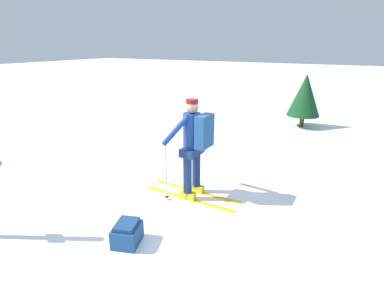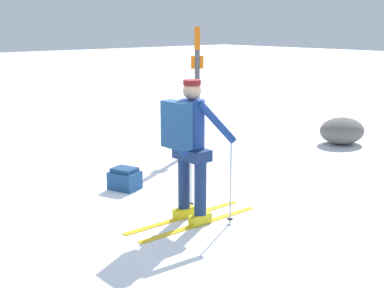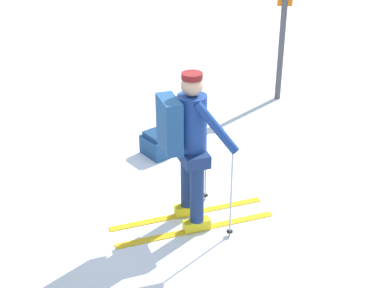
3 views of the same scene
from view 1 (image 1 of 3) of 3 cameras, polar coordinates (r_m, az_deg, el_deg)
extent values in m
plane|color=white|center=(5.46, -3.79, -10.61)|extent=(80.00, 80.00, 0.00)
cube|color=gold|center=(5.49, -0.84, -10.30)|extent=(1.83, 0.12, 0.01)
cube|color=yellow|center=(5.46, -0.84, -9.71)|extent=(0.30, 0.12, 0.12)
cylinder|color=navy|center=(5.27, -0.87, -5.59)|extent=(0.15, 0.15, 0.74)
cube|color=gold|center=(5.74, 0.80, -8.98)|extent=(1.83, 0.12, 0.01)
cube|color=yellow|center=(5.71, 0.80, -8.40)|extent=(0.30, 0.12, 0.12)
cylinder|color=navy|center=(5.52, 0.82, -4.43)|extent=(0.15, 0.15, 0.74)
cube|color=navy|center=(5.26, 0.00, -1.30)|extent=(0.27, 0.47, 0.14)
cylinder|color=navy|center=(5.16, 0.00, 2.21)|extent=(0.31, 0.31, 0.67)
sphere|color=tan|center=(5.05, 0.00, 7.09)|extent=(0.22, 0.22, 0.22)
cylinder|color=maroon|center=(5.03, 0.00, 8.17)|extent=(0.21, 0.21, 0.06)
cube|color=navy|center=(5.03, 2.38, 2.44)|extent=(0.18, 0.40, 0.56)
cylinder|color=#B2B7BC|center=(5.24, -4.94, -5.33)|extent=(0.02, 0.02, 1.09)
cylinder|color=black|center=(5.45, -4.80, -9.97)|extent=(0.07, 0.07, 0.01)
cylinder|color=navy|center=(4.99, -3.17, 2.54)|extent=(0.44, 0.36, 0.52)
cylinder|color=#B2B7BC|center=(5.82, -0.70, -2.72)|extent=(0.02, 0.02, 1.09)
cylinder|color=black|center=(6.02, -0.68, -7.01)|extent=(0.07, 0.07, 0.01)
cylinder|color=navy|center=(5.44, -0.05, 3.92)|extent=(0.43, 0.37, 0.52)
cube|color=navy|center=(4.45, -12.24, -16.52)|extent=(0.46, 0.50, 0.27)
cube|color=navy|center=(4.36, -12.39, -14.75)|extent=(0.37, 0.42, 0.06)
cylinder|color=#4C331E|center=(10.70, 20.18, 4.13)|extent=(0.14, 0.14, 0.38)
cone|color=#14421E|center=(10.53, 20.71, 8.72)|extent=(1.05, 1.05, 1.36)
camera|label=2|loc=(9.30, 41.33, 12.82)|focal=50.00mm
camera|label=3|loc=(9.04, 26.73, 22.72)|focal=50.00mm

